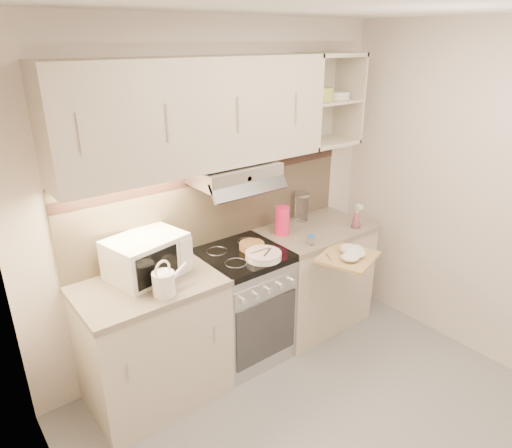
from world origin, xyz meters
name	(u,v)px	position (x,y,z in m)	size (l,w,h in m)	color
ground	(346,440)	(0.00, 0.00, 0.00)	(3.00, 3.00, 0.00)	#949497
room_shell	(319,179)	(0.00, 0.37, 1.63)	(3.04, 2.84, 2.52)	beige
base_cabinet_left	(154,344)	(-0.75, 1.10, 0.43)	(0.90, 0.60, 0.86)	beige
worktop_left	(148,286)	(-0.75, 1.10, 0.88)	(0.92, 0.62, 0.04)	gray
base_cabinet_right	(312,278)	(0.75, 1.10, 0.43)	(0.90, 0.60, 0.86)	beige
worktop_right	(315,230)	(0.75, 1.10, 0.88)	(0.92, 0.62, 0.04)	gray
electric_range	(243,304)	(0.00, 1.10, 0.45)	(0.60, 0.60, 0.90)	#B7B7BC
microwave	(147,256)	(-0.69, 1.20, 1.04)	(0.54, 0.45, 0.27)	white
watering_can	(165,282)	(-0.72, 0.91, 0.98)	(0.27, 0.14, 0.23)	white
plate_stack	(263,255)	(0.06, 0.92, 0.92)	(0.26, 0.26, 0.05)	white
bread_loaf	(252,246)	(0.09, 1.10, 0.92)	(0.19, 0.19, 0.05)	#AA8245
pink_pitcher	(282,220)	(0.45, 1.17, 1.01)	(0.12, 0.11, 0.23)	#FF2058
glass_jar	(301,207)	(0.78, 1.30, 1.02)	(0.13, 0.13, 0.24)	white
spice_jar	(311,240)	(0.49, 0.88, 0.94)	(0.05, 0.05, 0.08)	silver
spray_bottle	(356,218)	(1.02, 0.90, 0.98)	(0.08, 0.08, 0.21)	pink
cutting_board	(348,257)	(0.60, 0.60, 0.87)	(0.41, 0.36, 0.02)	#A6874A
dish_towel	(349,251)	(0.60, 0.60, 0.92)	(0.26, 0.22, 0.07)	beige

